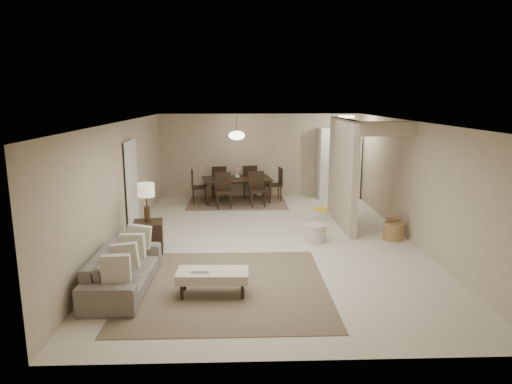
{
  "coord_description": "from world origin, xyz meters",
  "views": [
    {
      "loc": [
        -0.59,
        -9.23,
        2.98
      ],
      "look_at": [
        -0.27,
        0.03,
        1.05
      ],
      "focal_mm": 32.0,
      "sensor_mm": 36.0,
      "label": 1
    }
  ],
  "objects_px": {
    "sofa": "(123,270)",
    "wicker_basket": "(394,231)",
    "round_pouf": "(315,233)",
    "pantry_cabinet": "(339,163)",
    "ottoman_bench": "(213,276)",
    "dining_table": "(237,190)",
    "side_table": "(148,237)"
  },
  "relations": [
    {
      "from": "pantry_cabinet",
      "to": "side_table",
      "type": "xyz_separation_m",
      "value": [
        -4.75,
        -4.77,
        -0.74
      ]
    },
    {
      "from": "wicker_basket",
      "to": "sofa",
      "type": "bearing_deg",
      "value": -155.16
    },
    {
      "from": "side_table",
      "to": "ottoman_bench",
      "type": "bearing_deg",
      "value": -56.19
    },
    {
      "from": "side_table",
      "to": "round_pouf",
      "type": "bearing_deg",
      "value": 8.76
    },
    {
      "from": "ottoman_bench",
      "to": "side_table",
      "type": "bearing_deg",
      "value": 125.5
    },
    {
      "from": "ottoman_bench",
      "to": "round_pouf",
      "type": "xyz_separation_m",
      "value": [
        1.99,
        2.57,
        -0.13
      ]
    },
    {
      "from": "pantry_cabinet",
      "to": "sofa",
      "type": "relative_size",
      "value": 1.0
    },
    {
      "from": "round_pouf",
      "to": "wicker_basket",
      "type": "distance_m",
      "value": 1.71
    },
    {
      "from": "ottoman_bench",
      "to": "round_pouf",
      "type": "bearing_deg",
      "value": 53.99
    },
    {
      "from": "round_pouf",
      "to": "dining_table",
      "type": "height_order",
      "value": "dining_table"
    },
    {
      "from": "sofa",
      "to": "wicker_basket",
      "type": "bearing_deg",
      "value": -64.56
    },
    {
      "from": "sofa",
      "to": "round_pouf",
      "type": "height_order",
      "value": "sofa"
    },
    {
      "from": "pantry_cabinet",
      "to": "side_table",
      "type": "height_order",
      "value": "pantry_cabinet"
    },
    {
      "from": "dining_table",
      "to": "pantry_cabinet",
      "type": "bearing_deg",
      "value": 0.37
    },
    {
      "from": "sofa",
      "to": "dining_table",
      "type": "bearing_deg",
      "value": -15.6
    },
    {
      "from": "sofa",
      "to": "wicker_basket",
      "type": "distance_m",
      "value": 5.64
    },
    {
      "from": "pantry_cabinet",
      "to": "wicker_basket",
      "type": "xyz_separation_m",
      "value": [
        0.32,
        -4.15,
        -0.87
      ]
    },
    {
      "from": "pantry_cabinet",
      "to": "ottoman_bench",
      "type": "relative_size",
      "value": 1.9
    },
    {
      "from": "dining_table",
      "to": "ottoman_bench",
      "type": "bearing_deg",
      "value": -101.1
    },
    {
      "from": "ottoman_bench",
      "to": "pantry_cabinet",
      "type": "bearing_deg",
      "value": 65.35
    },
    {
      "from": "pantry_cabinet",
      "to": "wicker_basket",
      "type": "bearing_deg",
      "value": -85.63
    },
    {
      "from": "round_pouf",
      "to": "pantry_cabinet",
      "type": "bearing_deg",
      "value": 71.88
    },
    {
      "from": "pantry_cabinet",
      "to": "dining_table",
      "type": "height_order",
      "value": "pantry_cabinet"
    },
    {
      "from": "wicker_basket",
      "to": "pantry_cabinet",
      "type": "bearing_deg",
      "value": 94.37
    },
    {
      "from": "round_pouf",
      "to": "wicker_basket",
      "type": "xyz_separation_m",
      "value": [
        1.71,
        0.1,
        -0.0
      ]
    },
    {
      "from": "dining_table",
      "to": "side_table",
      "type": "bearing_deg",
      "value": -119.7
    },
    {
      "from": "side_table",
      "to": "wicker_basket",
      "type": "xyz_separation_m",
      "value": [
        5.07,
        0.62,
        -0.12
      ]
    },
    {
      "from": "ottoman_bench",
      "to": "side_table",
      "type": "distance_m",
      "value": 2.47
    },
    {
      "from": "ottoman_bench",
      "to": "side_table",
      "type": "relative_size",
      "value": 1.8
    },
    {
      "from": "round_pouf",
      "to": "wicker_basket",
      "type": "relative_size",
      "value": 1.12
    },
    {
      "from": "ottoman_bench",
      "to": "sofa",
      "type": "bearing_deg",
      "value": 169.79
    },
    {
      "from": "side_table",
      "to": "dining_table",
      "type": "bearing_deg",
      "value": 68.36
    }
  ]
}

